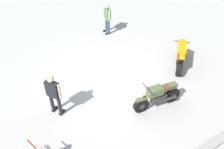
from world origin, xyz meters
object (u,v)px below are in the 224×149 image
motorcycle_olive_vintage (158,96)px  person_in_black_shirt (53,93)px  motorcycle_orange_sportbike (181,55)px  person_in_green_shirt (107,17)px

motorcycle_olive_vintage → person_in_black_shirt: bearing=-18.7°
motorcycle_orange_sportbike → person_in_black_shirt: 5.81m
motorcycle_olive_vintage → motorcycle_orange_sportbike: motorcycle_orange_sportbike is taller
motorcycle_orange_sportbike → person_in_black_shirt: bearing=132.4°
motorcycle_orange_sportbike → motorcycle_olive_vintage: bearing=164.6°
motorcycle_olive_vintage → person_in_black_shirt: 3.75m
person_in_black_shirt → motorcycle_olive_vintage: bearing=-56.6°
motorcycle_olive_vintage → person_in_black_shirt: size_ratio=1.12×
person_in_black_shirt → person_in_green_shirt: size_ratio=1.08×
motorcycle_olive_vintage → person_in_green_shirt: bearing=-94.5°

